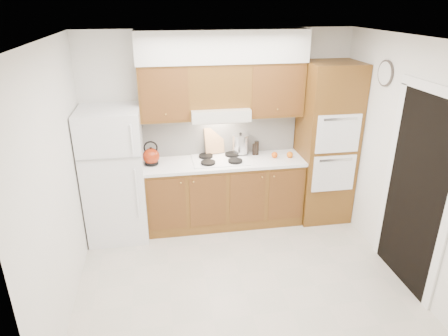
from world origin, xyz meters
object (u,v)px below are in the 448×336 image
object	(u,v)px
stock_pot	(240,144)
fridge	(115,175)
kettle	(151,156)
oven_cabinet	(326,144)

from	to	relation	value
stock_pot	fridge	bearing A→B (deg)	-171.52
fridge	kettle	world-z (taller)	fridge
fridge	oven_cabinet	bearing A→B (deg)	0.70
kettle	oven_cabinet	bearing A→B (deg)	19.88
fridge	kettle	xyz separation A→B (m)	(0.48, 0.07, 0.20)
kettle	stock_pot	xyz separation A→B (m)	(1.22, 0.19, 0.04)
fridge	stock_pot	bearing A→B (deg)	8.48
fridge	stock_pot	xyz separation A→B (m)	(1.69, 0.25, 0.23)
fridge	stock_pot	distance (m)	1.73
fridge	oven_cabinet	size ratio (longest dim) A/B	0.78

